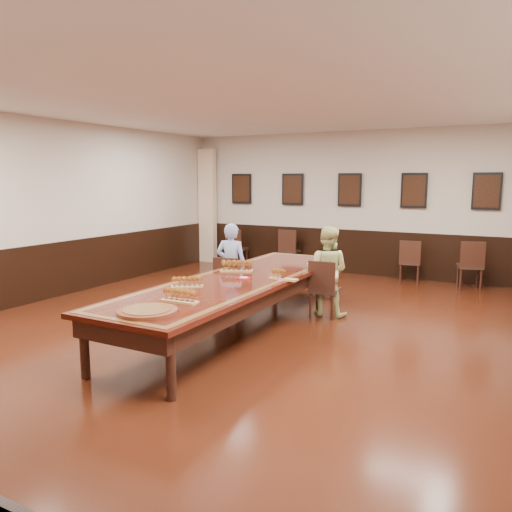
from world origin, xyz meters
The scene contains 23 objects.
floor centered at (0.00, 0.00, -0.01)m, with size 8.00×10.00×0.02m, color black.
ceiling centered at (0.00, 0.00, 3.21)m, with size 8.00×10.00×0.02m, color white.
wall_back centered at (0.00, 5.01, 1.60)m, with size 8.00×0.02×3.20m, color beige.
wall_left centered at (-4.01, 0.00, 1.60)m, with size 0.02×10.00×3.20m, color beige.
chair_man centered at (-0.70, 0.89, 0.45)m, with size 0.42×0.46×0.89m, color black, non-canonical shape.
chair_woman centered at (0.82, 1.24, 0.45)m, with size 0.42×0.46×0.90m, color black, non-canonical shape.
spare_chair_a centered at (-2.74, 4.60, 0.46)m, with size 0.43×0.47×0.92m, color black, non-canonical shape.
spare_chair_b centered at (-1.39, 4.82, 0.48)m, with size 0.45×0.49×0.96m, color black, non-canonical shape.
spare_chair_c centered at (1.46, 4.58, 0.45)m, with size 0.42×0.46×0.89m, color black, non-canonical shape.
spare_chair_d centered at (2.62, 4.48, 0.48)m, with size 0.45×0.49×0.96m, color black, non-canonical shape.
person_man centered at (-0.72, 0.99, 0.71)m, with size 0.52×0.34×1.42m, color #4D6AC1.
person_woman centered at (0.82, 1.33, 0.71)m, with size 0.70×0.55×1.41m, color #D3D585.
pink_phone centered at (0.60, 0.13, 0.76)m, with size 0.07×0.14×0.01m, color #E64CA5.
curtain centered at (-3.75, 4.82, 1.45)m, with size 0.45×0.18×2.90m, color beige.
wainscoting centered at (0.00, 0.00, 0.50)m, with size 8.00×10.00×1.00m.
conference_table centered at (0.00, 0.00, 0.61)m, with size 1.40×5.00×0.76m.
posters centered at (0.00, 4.94, 1.90)m, with size 6.14×0.04×0.74m.
flight_a centered at (-0.28, 0.40, 0.83)m, with size 0.51×0.33×0.18m.
flight_b centered at (0.57, 0.19, 0.82)m, with size 0.42×0.15×0.15m.
flight_c centered at (-0.28, -0.86, 0.82)m, with size 0.40×0.35×0.15m.
flight_d centered at (0.11, -1.54, 0.83)m, with size 0.46×0.15×0.17m.
red_plate_grp centered at (0.08, -0.01, 0.76)m, with size 0.20×0.20×0.03m.
carved_platter centered at (0.10, -2.07, 0.77)m, with size 0.75×0.75×0.05m.
Camera 1 is at (3.48, -5.98, 2.13)m, focal length 35.00 mm.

